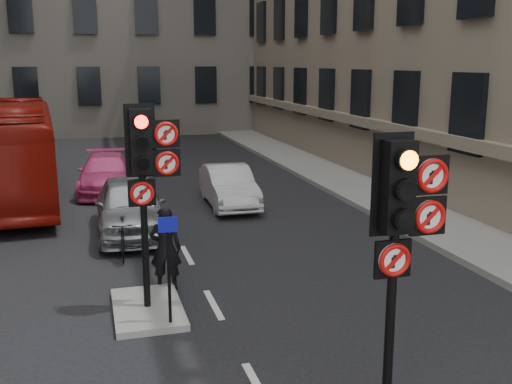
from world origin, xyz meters
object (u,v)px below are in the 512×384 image
signal_near (402,217)px  motorcycle (123,238)px  bus_red (11,150)px  car_pink (106,174)px  signal_far (147,163)px  info_sign (168,255)px  motorcyclist (166,248)px  car_white (229,186)px  car_silver (131,206)px

signal_near → motorcycle: (-2.90, 7.27, -2.14)m
bus_red → car_pink: bearing=-4.7°
signal_far → info_sign: signal_far is taller
info_sign → car_pink: bearing=96.6°
signal_far → motorcyclist: signal_far is taller
motorcyclist → bus_red: bearing=-56.4°
motorcyclist → info_sign: (-0.17, -1.82, 0.46)m
bus_red → car_white: bearing=-29.8°
info_sign → motorcyclist: bearing=88.0°
car_pink → motorcyclist: size_ratio=2.58×
signal_near → motorcycle: bearing=111.8°
motorcyclist → car_white: bearing=-100.9°
motorcycle → motorcyclist: size_ratio=0.88×
signal_near → car_white: 11.69m
car_white → car_pink: size_ratio=0.87×
car_pink → motorcycle: 7.40m
car_pink → motorcycle: bearing=-84.8°
signal_far → bus_red: size_ratio=0.32×
motorcycle → car_pink: bearing=94.6°
signal_near → car_white: (0.57, 11.51, -1.96)m
signal_far → car_pink: (-0.41, 10.67, -2.07)m
bus_red → signal_far: bearing=-76.2°
motorcycle → info_sign: info_sign is taller
bus_red → motorcyclist: bearing=-72.5°
signal_near → info_sign: signal_near is taller
bus_red → motorcyclist: bus_red is taller
car_silver → bus_red: bus_red is taller
bus_red → motorcycle: size_ratio=7.49×
motorcycle → motorcyclist: (0.69, -2.26, 0.39)m
car_pink → info_sign: bearing=-82.5°
car_pink → bus_red: 3.12m
signal_far → motorcyclist: size_ratio=2.13×
car_white → bus_red: 7.36m
signal_near → bus_red: bearing=112.1°
signal_far → motorcycle: (-0.30, 3.27, -2.26)m
signal_near → motorcycle: 8.11m
car_white → motorcycle: bearing=-127.4°
signal_near → car_pink: size_ratio=0.82×
car_silver → motorcycle: (-0.33, -1.94, -0.29)m
car_silver → info_sign: bearing=-86.8°
signal_far → car_white: signal_far is taller
bus_red → info_sign: 12.08m
bus_red → signal_near: bearing=-71.6°
car_pink → motorcyclist: 9.70m
signal_far → car_white: bearing=67.1°
car_silver → motorcycle: size_ratio=2.91×
info_sign → motorcycle: bearing=100.7°
signal_near → car_pink: (-3.01, 14.67, -1.95)m
car_silver → motorcyclist: bearing=-83.7°
motorcycle → motorcyclist: 2.40m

